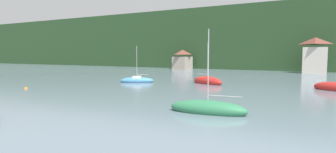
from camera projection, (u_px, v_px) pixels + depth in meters
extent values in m
cube|color=#264223|center=(279.00, 41.00, 100.45)|extent=(352.00, 56.57, 19.03)
ellipsoid|color=#264223|center=(252.00, 49.00, 119.04)|extent=(246.40, 39.60, 37.66)
cube|color=gray|center=(182.00, 63.00, 83.00)|extent=(4.20, 5.95, 3.83)
pyramid|color=brown|center=(183.00, 52.00, 82.73)|extent=(4.41, 6.25, 1.47)
cube|color=beige|center=(315.00, 60.00, 65.64)|extent=(5.16, 4.71, 6.26)
pyramid|color=brown|center=(315.00, 41.00, 65.26)|extent=(5.42, 4.95, 1.65)
ellipsoid|color=#2D754C|center=(208.00, 109.00, 21.64)|extent=(6.37, 2.42, 1.40)
cylinder|color=#B7B7BC|center=(208.00, 67.00, 21.36)|extent=(0.07, 0.07, 5.90)
cylinder|color=#ADADB2|center=(225.00, 96.00, 21.02)|extent=(2.65, 0.29, 0.07)
ellipsoid|color=red|center=(336.00, 88.00, 34.67)|extent=(5.81, 4.20, 1.53)
ellipsoid|color=red|center=(207.00, 81.00, 42.69)|extent=(6.08, 4.14, 1.63)
cylinder|color=#B7B7BC|center=(208.00, 61.00, 42.43)|extent=(0.07, 0.07, 5.60)
cylinder|color=#ADADB2|center=(202.00, 74.00, 43.57)|extent=(2.21, 1.08, 0.06)
ellipsoid|color=teal|center=(137.00, 81.00, 44.93)|extent=(5.59, 4.20, 1.21)
cylinder|color=#B7B7BC|center=(137.00, 62.00, 44.68)|extent=(0.07, 0.07, 5.34)
cylinder|color=#ADADB2|center=(143.00, 75.00, 44.86)|extent=(1.66, 0.97, 0.06)
cube|color=silver|center=(137.00, 77.00, 44.88)|extent=(1.85, 1.82, 0.39)
sphere|color=orange|center=(26.00, 89.00, 36.84)|extent=(0.45, 0.45, 0.45)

